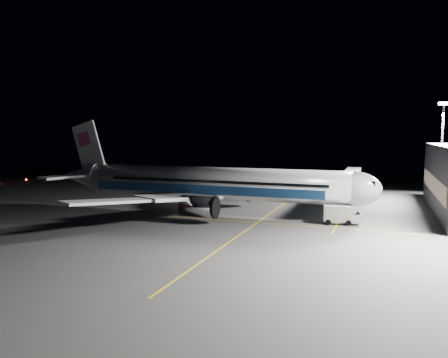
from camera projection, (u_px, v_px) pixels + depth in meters
name	position (u px, v px, depth m)	size (l,w,h in m)	color
ground	(212.00, 212.00, 77.98)	(200.00, 200.00, 0.00)	#4C4C4F
guide_line_main	(267.00, 216.00, 74.55)	(0.25, 80.00, 0.01)	gold
guide_line_cross	(199.00, 218.00, 72.38)	(70.00, 0.25, 0.01)	gold
guide_line_side	(344.00, 210.00, 79.78)	(0.25, 40.00, 0.01)	gold
airliner	(207.00, 183.00, 77.81)	(61.48, 54.22, 16.64)	silver
jet_bridge	(348.00, 181.00, 86.82)	(3.60, 34.40, 6.30)	#B2B2B7
floodlight_mast_north	(442.00, 141.00, 92.84)	(2.40, 0.68, 20.70)	#59595E
service_truck	(341.00, 214.00, 67.66)	(5.92, 3.19, 2.87)	silver
baggage_tug	(195.00, 195.00, 94.90)	(2.54, 2.16, 1.67)	black
safety_cone_a	(202.00, 199.00, 92.17)	(0.41, 0.41, 0.61)	#DA5409
safety_cone_b	(209.00, 198.00, 92.27)	(0.46, 0.46, 0.69)	#DA5409
safety_cone_c	(205.00, 206.00, 82.72)	(0.36, 0.36, 0.54)	#DA5409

